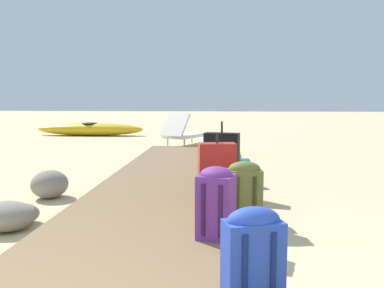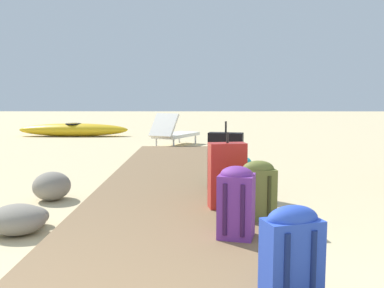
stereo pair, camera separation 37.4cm
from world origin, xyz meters
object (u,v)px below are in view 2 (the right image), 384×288
(suitcase_red, at_px, (227,175))
(suitcase_black, at_px, (226,161))
(backpack_olive, at_px, (258,189))
(kayak, at_px, (74,130))
(duffel_bag_teal, at_px, (232,169))
(lounge_chair, at_px, (174,133))
(backpack_purple, at_px, (236,200))
(backpack_blue, at_px, (292,248))

(suitcase_red, xyz_separation_m, suitcase_black, (0.05, 0.88, 0.01))
(backpack_olive, height_order, kayak, backpack_olive)
(duffel_bag_teal, bearing_deg, lounge_chair, 102.69)
(backpack_olive, height_order, suitcase_black, suitcase_black)
(backpack_purple, bearing_deg, kayak, 112.93)
(suitcase_red, height_order, suitcase_black, suitcase_black)
(suitcase_red, bearing_deg, backpack_purple, -89.73)
(backpack_olive, relative_size, suitcase_red, 0.71)
(backpack_purple, xyz_separation_m, backpack_blue, (0.22, -0.98, -0.03))
(suitcase_red, distance_m, lounge_chair, 6.14)
(suitcase_red, bearing_deg, suitcase_black, 86.93)
(backpack_olive, height_order, backpack_blue, backpack_olive)
(backpack_purple, xyz_separation_m, duffel_bag_teal, (0.18, 2.40, -0.16))
(suitcase_red, relative_size, suitcase_black, 0.93)
(backpack_olive, distance_m, lounge_chair, 6.58)
(suitcase_red, height_order, kayak, suitcase_red)
(suitcase_red, xyz_separation_m, backpack_blue, (0.23, -1.90, -0.06))
(duffel_bag_teal, relative_size, backpack_blue, 1.04)
(duffel_bag_teal, distance_m, backpack_blue, 3.38)
(kayak, bearing_deg, backpack_purple, -67.07)
(duffel_bag_teal, height_order, lounge_chair, lounge_chair)
(suitcase_red, bearing_deg, kayak, 115.06)
(suitcase_red, height_order, duffel_bag_teal, suitcase_red)
(lounge_chair, bearing_deg, duffel_bag_teal, -77.31)
(suitcase_red, relative_size, kayak, 0.23)
(suitcase_black, distance_m, duffel_bag_teal, 0.65)
(backpack_olive, relative_size, backpack_purple, 0.94)
(backpack_purple, xyz_separation_m, lounge_chair, (-0.86, 7.00, -0.06))
(backpack_purple, height_order, kayak, backpack_purple)
(backpack_olive, distance_m, backpack_blue, 1.49)
(duffel_bag_teal, distance_m, lounge_chair, 4.72)
(duffel_bag_teal, bearing_deg, suitcase_black, -103.07)
(backpack_purple, height_order, suitcase_black, suitcase_black)
(backpack_olive, distance_m, suitcase_red, 0.48)
(suitcase_black, bearing_deg, backpack_olive, -80.89)
(backpack_olive, xyz_separation_m, suitcase_red, (-0.25, 0.41, 0.05))
(backpack_olive, xyz_separation_m, suitcase_black, (-0.21, 1.29, 0.06))
(suitcase_red, height_order, lounge_chair, suitcase_red)
(suitcase_black, relative_size, kayak, 0.25)
(suitcase_black, relative_size, lounge_chair, 0.51)
(lounge_chair, bearing_deg, suitcase_red, -82.03)
(duffel_bag_teal, bearing_deg, kayak, 120.53)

